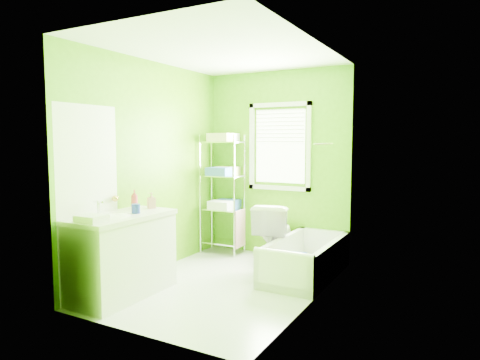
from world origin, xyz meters
The scene contains 9 objects.
ground centered at (0.00, 0.00, 0.00)m, with size 2.90×2.90×0.00m, color silver.
room_envelope centered at (0.00, 0.00, 1.55)m, with size 2.14×2.94×2.62m.
window centered at (0.05, 1.42, 1.61)m, with size 0.92×0.05×1.22m.
door centered at (-1.04, -1.00, 1.00)m, with size 0.09×0.80×2.00m.
right_wall_decor centered at (1.04, -0.02, 1.32)m, with size 0.04×1.48×1.17m.
bathtub centered at (0.71, 0.69, 0.15)m, with size 0.68×1.46×0.47m.
toilet centered at (0.15, 1.02, 0.41)m, with size 0.46×0.80×0.82m, color white.
vanity centered at (-0.77, -0.83, 0.46)m, with size 0.59×1.15×1.08m.
wire_shelf_unit centered at (-0.71, 1.18, 1.07)m, with size 0.60×0.48×1.74m.
Camera 1 is at (2.42, -4.09, 1.63)m, focal length 32.00 mm.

